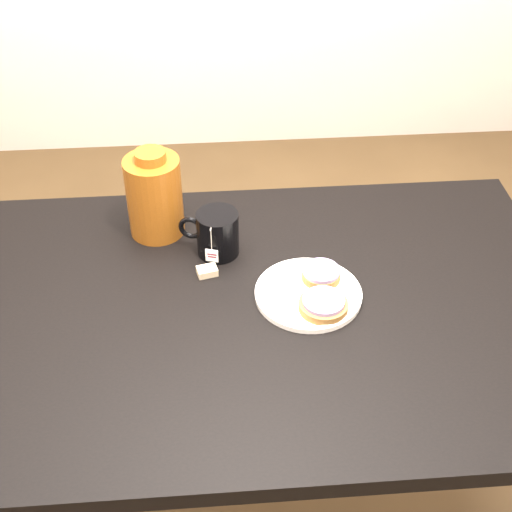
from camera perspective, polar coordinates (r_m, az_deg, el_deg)
name	(u,v)px	position (r m, az deg, el deg)	size (l,w,h in m)	color
ground_plane	(255,499)	(2.13, -0.08, -18.86)	(4.00, 4.00, 0.00)	brown
table	(255,333)	(1.61, -0.10, -6.18)	(1.40, 0.90, 0.75)	black
plate	(308,293)	(1.57, 4.21, -2.98)	(0.24, 0.24, 0.02)	white
bagel_back	(321,274)	(1.59, 5.23, -1.44)	(0.10, 0.10, 0.03)	brown
bagel_front	(323,304)	(1.52, 5.41, -3.88)	(0.12, 0.12, 0.03)	brown
mug	(217,233)	(1.66, -3.16, 1.84)	(0.15, 0.12, 0.11)	black
teabag_pouch	(207,271)	(1.62, -3.93, -1.21)	(0.04, 0.03, 0.02)	#C6B793
bagel_package	(154,195)	(1.71, -8.13, 4.82)	(0.15, 0.15, 0.22)	#5E2C0C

